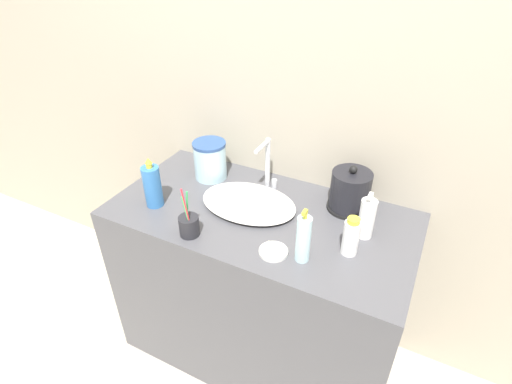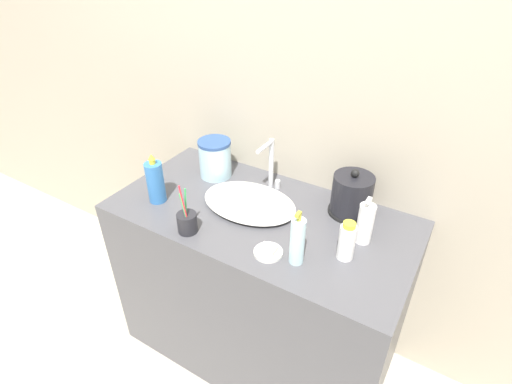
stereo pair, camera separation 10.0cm
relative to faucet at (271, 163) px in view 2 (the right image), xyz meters
The scene contains 12 objects.
wall_back 0.34m from the faucet, 66.32° to the left, with size 6.00×0.04×2.60m.
vanity_counter 0.60m from the faucet, 72.22° to the right, with size 1.26×0.64×0.86m.
sink_basin 0.20m from the faucet, 91.53° to the right, with size 0.42×0.29×0.04m.
faucet is the anchor object (origin of this frame).
electric_kettle 0.38m from the faucet, ahead, with size 0.18×0.18×0.21m.
toothbrush_cup 0.46m from the faucet, 105.31° to the right, with size 0.08×0.08×0.22m.
lotion_bottle 0.50m from the faucet, 16.66° to the right, with size 0.06×0.06×0.20m.
shampoo_bottle 0.50m from the faucet, 137.11° to the right, with size 0.07×0.07×0.23m.
mouthwash_bottle 0.53m from the faucet, 30.10° to the right, with size 0.06×0.06×0.15m.
hand_cream_bottle 0.49m from the faucet, 49.80° to the right, with size 0.05×0.05×0.22m.
soap_dish 0.46m from the faucet, 61.50° to the right, with size 0.11×0.11×0.03m.
water_pitcher 0.28m from the faucet, behind, with size 0.15×0.15×0.18m.
Camera 2 is at (0.67, -0.83, 1.85)m, focal length 28.00 mm.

